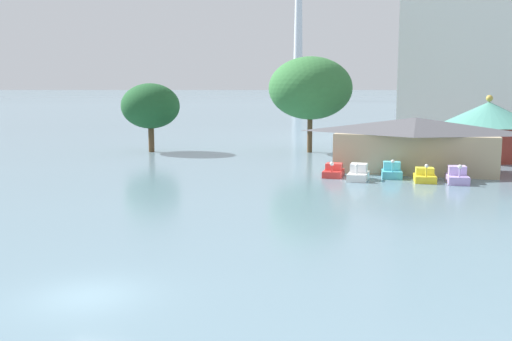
% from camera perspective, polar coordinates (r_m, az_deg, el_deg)
% --- Properties ---
extents(ground_plane, '(2000.00, 2000.00, 0.00)m').
position_cam_1_polar(ground_plane, '(23.25, -16.03, -11.68)').
color(ground_plane, slate).
extents(pedal_boat_red, '(1.68, 2.71, 1.43)m').
position_cam_1_polar(pedal_boat_red, '(51.08, 7.54, -0.08)').
color(pedal_boat_red, red).
rests_on(pedal_boat_red, ground).
extents(pedal_boat_white, '(1.58, 2.83, 1.52)m').
position_cam_1_polar(pedal_boat_white, '(49.55, 9.91, -0.30)').
color(pedal_boat_white, white).
rests_on(pedal_boat_white, ground).
extents(pedal_boat_cyan, '(1.91, 2.48, 1.68)m').
position_cam_1_polar(pedal_boat_cyan, '(51.27, 13.05, -0.09)').
color(pedal_boat_cyan, '#4CB7CC').
rests_on(pedal_boat_cyan, ground).
extents(pedal_boat_yellow, '(1.94, 2.59, 1.58)m').
position_cam_1_polar(pedal_boat_yellow, '(49.86, 16.08, -0.54)').
color(pedal_boat_yellow, yellow).
rests_on(pedal_boat_yellow, ground).
extents(pedal_boat_lavender, '(1.89, 2.91, 1.66)m').
position_cam_1_polar(pedal_boat_lavender, '(49.97, 18.96, -0.54)').
color(pedal_boat_lavender, '#B299D8').
rests_on(pedal_boat_lavender, ground).
extents(boathouse, '(15.14, 7.06, 4.93)m').
position_cam_1_polar(boathouse, '(55.26, 15.20, 2.56)').
color(boathouse, tan).
rests_on(boathouse, ground).
extents(green_roof_pavilion, '(10.33, 10.33, 6.81)m').
position_cam_1_polar(green_roof_pavilion, '(66.49, 21.60, 3.94)').
color(green_roof_pavilion, '#993328').
rests_on(green_roof_pavilion, ground).
extents(shoreline_tree_tall_left, '(6.84, 6.84, 8.05)m').
position_cam_1_polar(shoreline_tree_tall_left, '(70.21, -10.21, 6.18)').
color(shoreline_tree_tall_left, brown).
rests_on(shoreline_tree_tall_left, ground).
extents(shoreline_tree_mid, '(9.71, 9.71, 11.12)m').
position_cam_1_polar(shoreline_tree_mid, '(68.92, 5.31, 7.97)').
color(shoreline_tree_mid, brown).
rests_on(shoreline_tree_mid, ground).
extents(background_building_block, '(28.08, 19.87, 23.82)m').
position_cam_1_polar(background_building_block, '(89.91, 22.96, 10.26)').
color(background_building_block, silver).
rests_on(background_building_block, ground).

